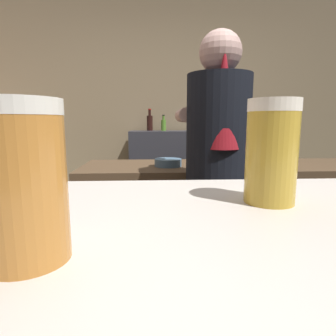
{
  "coord_description": "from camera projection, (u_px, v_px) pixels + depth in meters",
  "views": [
    {
      "loc": [
        -0.2,
        -1.34,
        1.21
      ],
      "look_at": [
        -0.17,
        -0.75,
        1.11
      ],
      "focal_mm": 30.13,
      "sensor_mm": 36.0,
      "label": 1
    }
  ],
  "objects": [
    {
      "name": "bottle_soy",
      "position": [
        164.0,
        125.0,
        3.27
      ],
      "size": [
        0.06,
        0.06,
        0.18
      ],
      "color": "#558D2E",
      "rests_on": "back_shelf"
    },
    {
      "name": "knife_block",
      "position": [
        285.0,
        148.0,
        2.1
      ],
      "size": [
        0.1,
        0.08,
        0.27
      ],
      "color": "olive",
      "rests_on": "prep_counter"
    },
    {
      "name": "chefs_knife",
      "position": [
        244.0,
        165.0,
        1.95
      ],
      "size": [
        0.24,
        0.04,
        0.01
      ],
      "primitive_type": "cube",
      "rotation": [
        0.0,
        0.0,
        0.05
      ],
      "color": "silver",
      "rests_on": "prep_counter"
    },
    {
      "name": "prep_counter",
      "position": [
        229.0,
        225.0,
        2.08
      ],
      "size": [
        2.1,
        0.6,
        0.91
      ],
      "primitive_type": "cube",
      "color": "brown",
      "rests_on": "ground"
    },
    {
      "name": "bottle_hot_sauce",
      "position": [
        150.0,
        122.0,
        3.3
      ],
      "size": [
        0.07,
        0.07,
        0.25
      ],
      "color": "black",
      "rests_on": "back_shelf"
    },
    {
      "name": "mixing_bowl",
      "position": [
        168.0,
        163.0,
        1.92
      ],
      "size": [
        0.18,
        0.18,
        0.05
      ],
      "primitive_type": "cylinder",
      "color": "slate",
      "rests_on": "prep_counter"
    },
    {
      "name": "wall_back",
      "position": [
        170.0,
        110.0,
        3.47
      ],
      "size": [
        5.2,
        0.1,
        2.7
      ],
      "primitive_type": "cube",
      "color": "#937E5E",
      "rests_on": "ground"
    },
    {
      "name": "bartender",
      "position": [
        217.0,
        167.0,
        1.53
      ],
      "size": [
        0.42,
        0.51,
        1.67
      ],
      "rotation": [
        0.0,
        0.0,
        1.56
      ],
      "color": "#362737",
      "rests_on": "ground"
    },
    {
      "name": "pint_glass_far",
      "position": [
        23.0,
        182.0,
        0.23
      ],
      "size": [
        0.07,
        0.07,
        0.14
      ],
      "color": "#C47D33",
      "rests_on": "bar_counter"
    },
    {
      "name": "pint_glass_near",
      "position": [
        271.0,
        152.0,
        0.4
      ],
      "size": [
        0.07,
        0.07,
        0.15
      ],
      "color": "gold",
      "rests_on": "bar_counter"
    },
    {
      "name": "back_shelf",
      "position": [
        169.0,
        178.0,
        3.33
      ],
      "size": [
        0.91,
        0.36,
        1.1
      ],
      "primitive_type": "cube",
      "color": "#32333C",
      "rests_on": "ground"
    }
  ]
}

